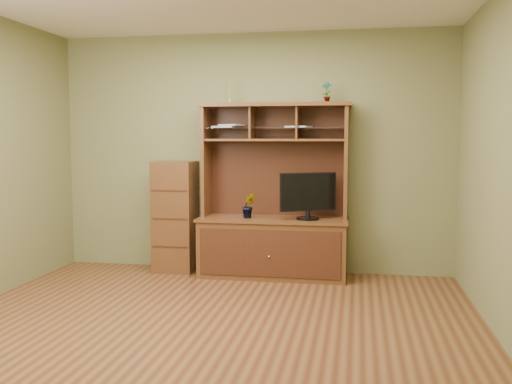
# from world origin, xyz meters

# --- Properties ---
(room) EXTENTS (4.54, 4.04, 2.74)m
(room) POSITION_xyz_m (0.00, 0.00, 1.35)
(room) COLOR #512B17
(room) RESTS_ON ground
(media_hutch) EXTENTS (1.66, 0.61, 1.90)m
(media_hutch) POSITION_xyz_m (0.28, 1.73, 0.52)
(media_hutch) COLOR #4C2A15
(media_hutch) RESTS_ON room
(monitor) EXTENTS (0.58, 0.34, 0.50)m
(monitor) POSITION_xyz_m (0.66, 1.65, 0.92)
(monitor) COLOR black
(monitor) RESTS_ON media_hutch
(orchid_plant) EXTENTS (0.16, 0.14, 0.27)m
(orchid_plant) POSITION_xyz_m (0.02, 1.65, 0.78)
(orchid_plant) COLOR #2F501B
(orchid_plant) RESTS_ON media_hutch
(top_plant) EXTENTS (0.13, 0.10, 0.22)m
(top_plant) POSITION_xyz_m (0.84, 1.80, 2.01)
(top_plant) COLOR #3E6824
(top_plant) RESTS_ON media_hutch
(reed_diffuser) EXTENTS (0.05, 0.05, 0.26)m
(reed_diffuser) POSITION_xyz_m (-0.22, 1.80, 2.00)
(reed_diffuser) COLOR silver
(reed_diffuser) RESTS_ON media_hutch
(magazines) EXTENTS (1.12, 0.27, 0.04)m
(magazines) POSITION_xyz_m (0.01, 1.80, 1.65)
(magazines) COLOR #BABABF
(magazines) RESTS_ON media_hutch
(side_cabinet) EXTENTS (0.45, 0.41, 1.26)m
(side_cabinet) POSITION_xyz_m (-0.87, 1.78, 0.63)
(side_cabinet) COLOR #4C2A15
(side_cabinet) RESTS_ON room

